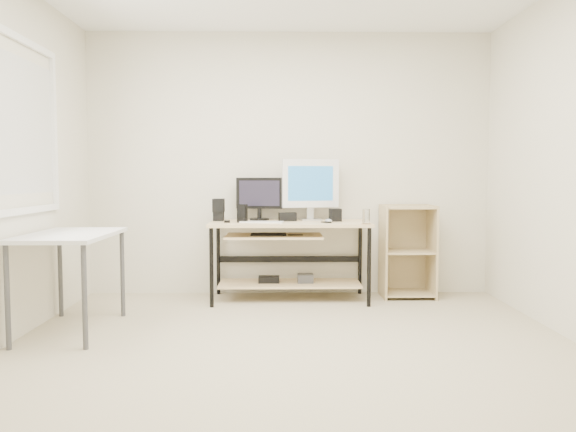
% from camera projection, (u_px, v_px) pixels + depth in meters
% --- Properties ---
extents(room, '(4.01, 4.01, 2.62)m').
position_uv_depth(room, '(273.00, 155.00, 3.65)').
color(room, '#B7AB8D').
rests_on(room, ground).
extents(desk, '(1.50, 0.65, 0.75)m').
position_uv_depth(desk, '(287.00, 244.00, 5.32)').
color(desk, beige).
rests_on(desk, ground).
extents(side_table, '(0.60, 1.00, 0.75)m').
position_uv_depth(side_table, '(70.00, 244.00, 4.23)').
color(side_table, silver).
rests_on(side_table, ground).
extents(shelf_unit, '(0.50, 0.40, 0.90)m').
position_uv_depth(shelf_unit, '(406.00, 250.00, 5.51)').
color(shelf_unit, tan).
rests_on(shelf_unit, ground).
extents(black_monitor, '(0.46, 0.19, 0.42)m').
position_uv_depth(black_monitor, '(259.00, 196.00, 5.48)').
color(black_monitor, black).
rests_on(black_monitor, desk).
extents(white_imac, '(0.56, 0.18, 0.59)m').
position_uv_depth(white_imac, '(310.00, 185.00, 5.44)').
color(white_imac, silver).
rests_on(white_imac, desk).
extents(keyboard, '(0.41, 0.17, 0.01)m').
position_uv_depth(keyboard, '(262.00, 222.00, 5.18)').
color(keyboard, silver).
rests_on(keyboard, desk).
extents(mouse, '(0.08, 0.11, 0.04)m').
position_uv_depth(mouse, '(328.00, 221.00, 5.19)').
color(mouse, '#B6B6BB').
rests_on(mouse, desk).
extents(center_speaker, '(0.18, 0.11, 0.08)m').
position_uv_depth(center_speaker, '(288.00, 217.00, 5.37)').
color(center_speaker, black).
rests_on(center_speaker, desk).
extents(speaker_left, '(0.11, 0.11, 0.21)m').
position_uv_depth(speaker_left, '(219.00, 209.00, 5.40)').
color(speaker_left, black).
rests_on(speaker_left, desk).
extents(speaker_right, '(0.12, 0.12, 0.12)m').
position_uv_depth(speaker_right, '(335.00, 215.00, 5.35)').
color(speaker_right, black).
rests_on(speaker_right, desk).
extents(audio_controller, '(0.10, 0.08, 0.17)m').
position_uv_depth(audio_controller, '(242.00, 213.00, 5.20)').
color(audio_controller, black).
rests_on(audio_controller, desk).
extents(volume_puck, '(0.06, 0.06, 0.02)m').
position_uv_depth(volume_puck, '(227.00, 221.00, 5.20)').
color(volume_puck, black).
rests_on(volume_puck, desk).
extents(smartphone, '(0.10, 0.12, 0.01)m').
position_uv_depth(smartphone, '(326.00, 222.00, 5.18)').
color(smartphone, black).
rests_on(smartphone, desk).
extents(coaster, '(0.10, 0.10, 0.01)m').
position_uv_depth(coaster, '(366.00, 224.00, 5.04)').
color(coaster, '#A07A48').
rests_on(coaster, desk).
extents(drinking_glass, '(0.08, 0.08, 0.13)m').
position_uv_depth(drinking_glass, '(366.00, 216.00, 5.03)').
color(drinking_glass, white).
rests_on(drinking_glass, coaster).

